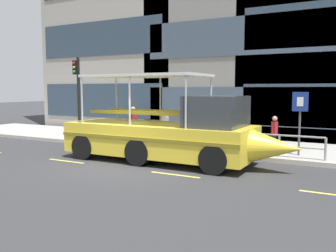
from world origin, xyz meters
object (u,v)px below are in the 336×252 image
(traffic_light_pole, at_px, (78,90))
(pedestrian_mid_right, at_px, (165,123))
(duck_tour_boat, at_px, (170,134))
(pedestrian_near_bow, at_px, (274,130))
(pedestrian_near_stern, at_px, (133,120))
(parking_sign, at_px, (300,113))
(pedestrian_mid_left, at_px, (210,125))

(traffic_light_pole, relative_size, pedestrian_mid_right, 2.67)
(duck_tour_boat, distance_m, pedestrian_mid_right, 3.72)
(pedestrian_near_bow, xyz_separation_m, pedestrian_near_stern, (-7.01, -0.10, 0.15))
(duck_tour_boat, height_order, pedestrian_mid_right, duck_tour_boat)
(pedestrian_mid_right, xyz_separation_m, pedestrian_near_stern, (-1.77, -0.13, 0.09))
(parking_sign, distance_m, pedestrian_mid_left, 4.29)
(pedestrian_near_bow, relative_size, pedestrian_mid_right, 0.94)
(pedestrian_mid_left, bearing_deg, parking_sign, -11.57)
(duck_tour_boat, xyz_separation_m, pedestrian_mid_right, (-1.98, 3.15, 0.05))
(traffic_light_pole, xyz_separation_m, pedestrian_near_bow, (10.09, 0.69, -1.69))
(parking_sign, xyz_separation_m, pedestrian_mid_right, (-6.27, 0.34, -0.74))
(pedestrian_near_bow, xyz_separation_m, pedestrian_mid_left, (-3.10, 0.54, 0.04))
(pedestrian_near_bow, height_order, pedestrian_near_stern, pedestrian_near_stern)
(traffic_light_pole, height_order, pedestrian_near_bow, traffic_light_pole)
(parking_sign, relative_size, duck_tour_boat, 0.27)
(pedestrian_near_bow, bearing_deg, parking_sign, -16.47)
(parking_sign, bearing_deg, traffic_light_pole, -178.00)
(pedestrian_near_bow, bearing_deg, traffic_light_pole, -176.07)
(duck_tour_boat, bearing_deg, parking_sign, 33.19)
(pedestrian_near_stern, bearing_deg, traffic_light_pole, -169.14)
(traffic_light_pole, relative_size, pedestrian_near_stern, 2.45)
(traffic_light_pole, bearing_deg, pedestrian_mid_left, 10.01)
(pedestrian_mid_left, relative_size, pedestrian_near_stern, 0.90)
(pedestrian_mid_left, bearing_deg, pedestrian_mid_right, -166.62)
(duck_tour_boat, bearing_deg, pedestrian_near_bow, 43.65)
(parking_sign, distance_m, duck_tour_boat, 5.19)
(pedestrian_mid_right, bearing_deg, pedestrian_near_stern, -175.68)
(duck_tour_boat, bearing_deg, traffic_light_pole, 160.47)
(traffic_light_pole, relative_size, parking_sign, 1.71)
(pedestrian_mid_left, xyz_separation_m, pedestrian_mid_right, (-2.14, -0.51, 0.02))
(pedestrian_mid_left, bearing_deg, pedestrian_near_bow, -9.90)
(parking_sign, distance_m, pedestrian_mid_right, 6.33)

